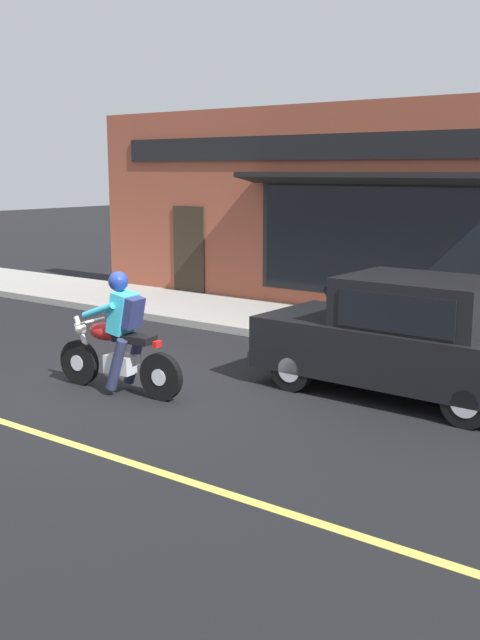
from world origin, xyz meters
The scene contains 5 objects.
ground_plane centered at (0.00, 0.00, 0.00)m, with size 80.00×80.00×0.00m, color black.
sidewalk_curb centered at (4.91, 3.00, 0.07)m, with size 2.60×22.00×0.14m, color #9E9B93.
storefront_building centered at (6.44, 0.99, 2.11)m, with size 1.25×11.50×4.20m.
motorcycle_with_rider centered at (-0.11, 0.02, 0.68)m, with size 0.60×2.02×1.62m.
car_hatchback centered at (2.02, -3.05, 0.77)m, with size 1.70×3.81×1.57m.
Camera 1 is at (-6.84, -6.99, 2.90)m, focal length 42.00 mm.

